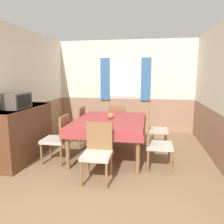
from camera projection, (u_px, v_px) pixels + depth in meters
name	position (u px, v px, depth m)	size (l,w,h in m)	color
ground_plane	(83.00, 224.00, 2.44)	(16.00, 16.00, 0.00)	#846647
wall_back	(125.00, 86.00, 6.30)	(4.26, 0.10, 2.60)	silver
wall_left	(22.00, 91.00, 4.58)	(0.05, 4.59, 2.60)	silver
wall_right	(220.00, 94.00, 3.92)	(0.05, 4.59, 2.60)	silver
dining_table	(110.00, 124.00, 4.42)	(1.40, 1.81, 0.75)	#9E3838
chair_right_far	(154.00, 128.00, 4.81)	(0.44, 0.44, 0.90)	brown
chair_left_far	(77.00, 124.00, 5.11)	(0.44, 0.44, 0.90)	brown
chair_head_window	(118.00, 121.00, 5.52)	(0.44, 0.44, 0.90)	brown
chair_right_near	(156.00, 142.00, 3.79)	(0.44, 0.44, 0.90)	brown
chair_left_near	(58.00, 137.00, 4.09)	(0.44, 0.44, 0.90)	brown
chair_head_near	(98.00, 150.00, 3.38)	(0.44, 0.44, 0.90)	brown
sideboard	(24.00, 133.00, 4.24)	(0.46, 1.55, 1.03)	brown
tv	(18.00, 101.00, 3.98)	(0.29, 0.53, 0.28)	#51473D
vase	(111.00, 116.00, 4.42)	(0.13, 0.13, 0.13)	#B26B38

